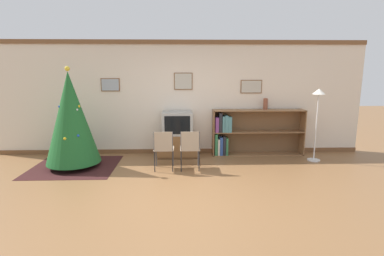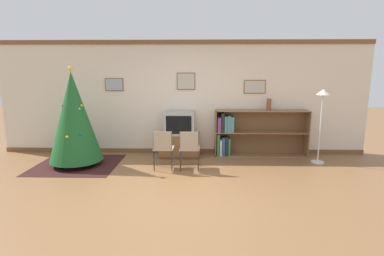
% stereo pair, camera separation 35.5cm
% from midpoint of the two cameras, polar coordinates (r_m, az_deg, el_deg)
% --- Properties ---
extents(ground_plane, '(24.00, 24.00, 0.00)m').
position_cam_midpoint_polar(ground_plane, '(5.11, -4.62, -12.19)').
color(ground_plane, brown).
extents(wall_back, '(8.83, 0.11, 2.70)m').
position_cam_midpoint_polar(wall_back, '(7.23, -3.84, 5.72)').
color(wall_back, silver).
rests_on(wall_back, ground_plane).
extents(area_rug, '(1.74, 1.59, 0.01)m').
position_cam_midpoint_polar(area_rug, '(6.90, -22.82, -6.81)').
color(area_rug, '#381919').
rests_on(area_rug, ground_plane).
extents(christmas_tree, '(1.10, 1.10, 2.08)m').
position_cam_midpoint_polar(christmas_tree, '(6.67, -23.48, 1.73)').
color(christmas_tree, maroon).
rests_on(christmas_tree, area_rug).
extents(tv_console, '(0.94, 0.56, 0.54)m').
position_cam_midpoint_polar(tv_console, '(7.07, -4.19, -3.29)').
color(tv_console, brown).
rests_on(tv_console, ground_plane).
extents(television, '(0.70, 0.55, 0.52)m').
position_cam_midpoint_polar(television, '(6.96, -4.25, 0.94)').
color(television, '#9E9E99').
rests_on(television, tv_console).
extents(folding_chair_left, '(0.40, 0.40, 0.82)m').
position_cam_midpoint_polar(folding_chair_left, '(6.07, -7.09, -3.77)').
color(folding_chair_left, tan).
rests_on(folding_chair_left, ground_plane).
extents(folding_chair_right, '(0.40, 0.40, 0.82)m').
position_cam_midpoint_polar(folding_chair_right, '(6.05, -2.07, -3.75)').
color(folding_chair_right, tan).
rests_on(folding_chair_right, ground_plane).
extents(bookshelf, '(2.17, 0.36, 1.09)m').
position_cam_midpoint_polar(bookshelf, '(7.23, 8.09, -0.88)').
color(bookshelf, olive).
rests_on(bookshelf, ground_plane).
extents(vase, '(0.11, 0.11, 0.27)m').
position_cam_midpoint_polar(vase, '(7.27, 12.46, 4.52)').
color(vase, brown).
rests_on(vase, bookshelf).
extents(standing_lamp, '(0.28, 0.28, 1.62)m').
position_cam_midpoint_polar(standing_lamp, '(7.03, 21.53, 3.93)').
color(standing_lamp, silver).
rests_on(standing_lamp, ground_plane).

